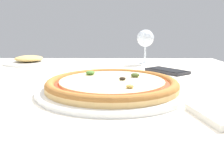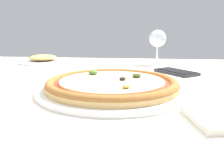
{
  "view_description": "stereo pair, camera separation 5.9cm",
  "coord_description": "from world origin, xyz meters",
  "px_view_note": "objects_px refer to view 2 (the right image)",
  "views": [
    {
      "loc": [
        0.12,
        -0.68,
        0.89
      ],
      "look_at": [
        0.11,
        -0.1,
        0.77
      ],
      "focal_mm": 40.0,
      "sensor_mm": 36.0,
      "label": 1
    },
    {
      "loc": [
        0.18,
        -0.68,
        0.89
      ],
      "look_at": [
        0.11,
        -0.1,
        0.77
      ],
      "focal_mm": 40.0,
      "sensor_mm": 36.0,
      "label": 2
    }
  ],
  "objects_px": {
    "pizza_plate": "(112,85)",
    "fork": "(0,74)",
    "dining_table": "(77,110)",
    "cell_phone": "(176,72)",
    "side_plate": "(43,60)",
    "wine_glass_far_left": "(158,40)"
  },
  "relations": [
    {
      "from": "dining_table",
      "to": "fork",
      "type": "height_order",
      "value": "fork"
    },
    {
      "from": "pizza_plate",
      "to": "wine_glass_far_left",
      "type": "xyz_separation_m",
      "value": [
        0.14,
        0.48,
        0.08
      ]
    },
    {
      "from": "fork",
      "to": "wine_glass_far_left",
      "type": "height_order",
      "value": "wine_glass_far_left"
    },
    {
      "from": "cell_phone",
      "to": "side_plate",
      "type": "xyz_separation_m",
      "value": [
        -0.54,
        0.2,
        0.01
      ]
    },
    {
      "from": "wine_glass_far_left",
      "to": "side_plate",
      "type": "xyz_separation_m",
      "value": [
        -0.49,
        -0.02,
        -0.09
      ]
    },
    {
      "from": "side_plate",
      "to": "dining_table",
      "type": "bearing_deg",
      "value": -56.72
    },
    {
      "from": "dining_table",
      "to": "cell_phone",
      "type": "relative_size",
      "value": 7.74
    },
    {
      "from": "dining_table",
      "to": "cell_phone",
      "type": "distance_m",
      "value": 0.35
    },
    {
      "from": "dining_table",
      "to": "cell_phone",
      "type": "xyz_separation_m",
      "value": [
        0.3,
        0.16,
        0.09
      ]
    },
    {
      "from": "pizza_plate",
      "to": "wine_glass_far_left",
      "type": "bearing_deg",
      "value": 74.02
    },
    {
      "from": "pizza_plate",
      "to": "side_plate",
      "type": "bearing_deg",
      "value": 127.14
    },
    {
      "from": "pizza_plate",
      "to": "wine_glass_far_left",
      "type": "distance_m",
      "value": 0.51
    },
    {
      "from": "fork",
      "to": "side_plate",
      "type": "xyz_separation_m",
      "value": [
        0.03,
        0.29,
        0.01
      ]
    },
    {
      "from": "side_plate",
      "to": "fork",
      "type": "bearing_deg",
      "value": -96.35
    },
    {
      "from": "fork",
      "to": "cell_phone",
      "type": "xyz_separation_m",
      "value": [
        0.57,
        0.09,
        0.0
      ]
    },
    {
      "from": "pizza_plate",
      "to": "fork",
      "type": "distance_m",
      "value": 0.42
    },
    {
      "from": "pizza_plate",
      "to": "cell_phone",
      "type": "relative_size",
      "value": 2.28
    },
    {
      "from": "wine_glass_far_left",
      "to": "cell_phone",
      "type": "xyz_separation_m",
      "value": [
        0.05,
        -0.21,
        -0.1
      ]
    },
    {
      "from": "wine_glass_far_left",
      "to": "cell_phone",
      "type": "distance_m",
      "value": 0.24
    },
    {
      "from": "dining_table",
      "to": "pizza_plate",
      "type": "bearing_deg",
      "value": -41.92
    },
    {
      "from": "pizza_plate",
      "to": "fork",
      "type": "bearing_deg",
      "value": 155.19
    },
    {
      "from": "fork",
      "to": "wine_glass_far_left",
      "type": "bearing_deg",
      "value": 30.15
    }
  ]
}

